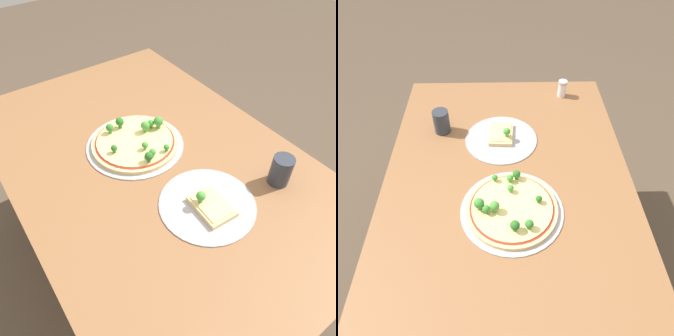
% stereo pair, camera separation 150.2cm
% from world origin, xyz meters
% --- Properties ---
extents(ground_plane, '(8.00, 8.00, 0.00)m').
position_xyz_m(ground_plane, '(0.00, 0.00, 0.00)').
color(ground_plane, brown).
extents(dining_table, '(1.39, 0.91, 0.72)m').
position_xyz_m(dining_table, '(0.00, 0.00, 0.64)').
color(dining_table, brown).
rests_on(dining_table, ground_plane).
extents(pizza_tray_whole, '(0.35, 0.35, 0.07)m').
position_xyz_m(pizza_tray_whole, '(0.08, 0.01, 0.73)').
color(pizza_tray_whole, '#A3A3A8').
rests_on(pizza_tray_whole, dining_table).
extents(pizza_tray_slice, '(0.29, 0.29, 0.06)m').
position_xyz_m(pizza_tray_slice, '(-0.28, -0.02, 0.73)').
color(pizza_tray_slice, '#A3A3A8').
rests_on(pizza_tray_slice, dining_table).
extents(drinking_cup, '(0.07, 0.07, 0.10)m').
position_xyz_m(drinking_cup, '(-0.33, -0.27, 0.77)').
color(drinking_cup, '#2D333D').
rests_on(drinking_cup, dining_table).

